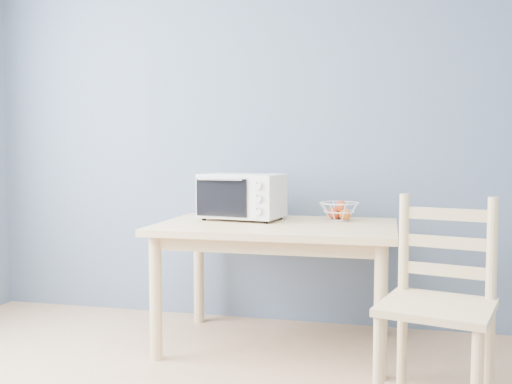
% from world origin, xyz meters
% --- Properties ---
extents(room, '(4.01, 4.51, 2.61)m').
position_xyz_m(room, '(0.00, 0.00, 1.30)').
color(room, tan).
rests_on(room, ground).
extents(dining_table, '(1.40, 0.90, 0.75)m').
position_xyz_m(dining_table, '(0.24, 1.70, 0.65)').
color(dining_table, '#CFB77C').
rests_on(dining_table, ground).
extents(toaster_oven, '(0.54, 0.41, 0.29)m').
position_xyz_m(toaster_oven, '(-0.02, 1.84, 0.90)').
color(toaster_oven, silver).
rests_on(toaster_oven, dining_table).
extents(fruit_basket, '(0.32, 0.32, 0.13)m').
position_xyz_m(fruit_basket, '(0.60, 1.93, 0.81)').
color(fruit_basket, silver).
rests_on(fruit_basket, dining_table).
extents(dining_chair, '(0.56, 0.56, 0.98)m').
position_xyz_m(dining_chair, '(1.12, 0.97, 0.48)').
color(dining_chair, '#CFB77C').
rests_on(dining_chair, ground).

